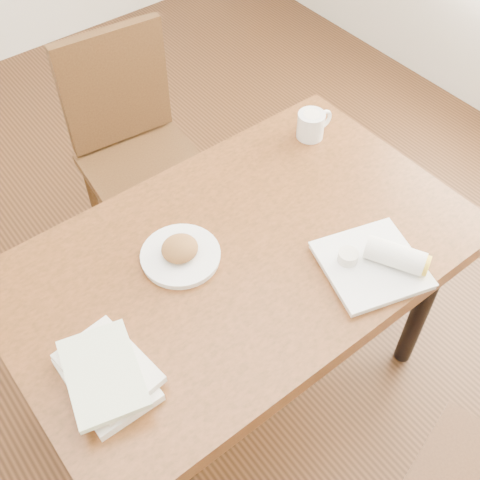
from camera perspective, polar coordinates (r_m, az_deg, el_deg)
ground at (r=2.28m, az=0.00°, el=-13.20°), size 4.00×5.00×0.01m
table at (r=1.71m, az=0.00°, el=-2.87°), size 1.30×0.79×0.75m
chair_far at (r=2.30m, az=-9.95°, el=9.07°), size 0.46×0.46×0.95m
plate_scone at (r=1.62m, az=-5.68°, el=-1.25°), size 0.22×0.22×0.07m
coffee_mug at (r=1.97m, az=6.82°, el=10.84°), size 0.13×0.09×0.09m
plate_burrito at (r=1.63m, az=13.04°, el=-2.03°), size 0.31×0.31×0.08m
book_stack at (r=1.43m, az=-12.55°, el=-12.31°), size 0.22×0.27×0.06m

